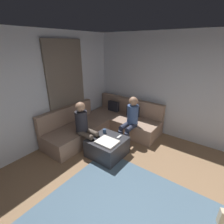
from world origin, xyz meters
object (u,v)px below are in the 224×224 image
object	(u,v)px
game_remote	(119,137)
person_on_couch_side	(85,125)
coffee_mug	(104,131)
sectional_couch	(104,124)
person_on_couch_back	(131,119)
ottoman	(107,147)

from	to	relation	value
game_remote	person_on_couch_side	size ratio (longest dim) A/B	0.12
coffee_mug	game_remote	size ratio (longest dim) A/B	0.63
sectional_couch	game_remote	world-z (taller)	sectional_couch
person_on_couch_side	game_remote	bearing A→B (deg)	117.36
sectional_couch	person_on_couch_back	size ratio (longest dim) A/B	2.12
sectional_couch	coffee_mug	size ratio (longest dim) A/B	26.84
sectional_couch	person_on_couch_side	xyz separation A→B (m)	(0.15, -0.89, 0.38)
person_on_couch_back	game_remote	bearing A→B (deg)	95.65
game_remote	person_on_couch_side	bearing A→B (deg)	-152.64
game_remote	person_on_couch_side	xyz separation A→B (m)	(-0.71, -0.37, 0.23)
ottoman	coffee_mug	bearing A→B (deg)	140.71
sectional_couch	ottoman	world-z (taller)	sectional_couch
coffee_mug	person_on_couch_side	xyz separation A→B (m)	(-0.31, -0.33, 0.19)
ottoman	game_remote	bearing A→B (deg)	50.71
sectional_couch	person_on_couch_side	size ratio (longest dim) A/B	2.12
sectional_couch	person_on_couch_back	bearing A→B (deg)	3.92
coffee_mug	person_on_couch_back	world-z (taller)	person_on_couch_back
ottoman	person_on_couch_back	size ratio (longest dim) A/B	0.63
sectional_couch	game_remote	size ratio (longest dim) A/B	17.00
sectional_couch	game_remote	bearing A→B (deg)	-31.35
ottoman	person_on_couch_side	distance (m)	0.71
coffee_mug	game_remote	distance (m)	0.40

